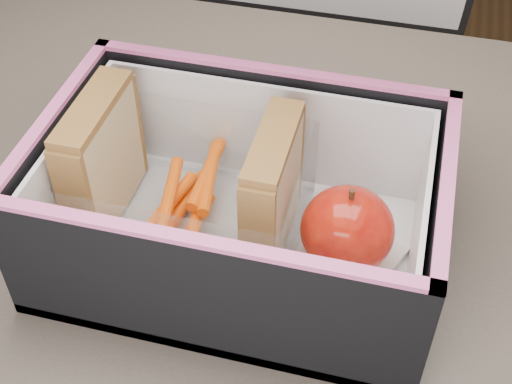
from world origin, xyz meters
TOP-DOWN VIEW (x-y plane):
  - kitchen_table at (0.00, 0.00)m, footprint 1.20×0.80m
  - lunch_bag at (-0.06, 0.01)m, footprint 0.31×0.31m
  - plastic_tub at (-0.10, 0.01)m, footprint 0.19×0.14m
  - sandwich_left at (-0.18, 0.01)m, footprint 0.03×0.10m
  - sandwich_right at (-0.03, 0.01)m, footprint 0.03×0.10m
  - carrot_sticks at (-0.11, 0.01)m, footprint 0.06×0.15m
  - paper_napkin at (0.03, 0.01)m, footprint 0.10×0.10m
  - red_apple at (0.03, -0.00)m, footprint 0.08×0.08m

SIDE VIEW (x-z plane):
  - kitchen_table at x=0.00m, z-range 0.28..1.03m
  - paper_napkin at x=0.03m, z-range 0.76..0.77m
  - carrot_sticks at x=-0.11m, z-range 0.77..0.80m
  - plastic_tub at x=-0.10m, z-range 0.76..0.84m
  - red_apple at x=0.03m, z-range 0.77..0.84m
  - lunch_bag at x=-0.06m, z-range 0.67..0.96m
  - sandwich_right at x=-0.03m, z-range 0.77..0.88m
  - sandwich_left at x=-0.18m, z-range 0.77..0.88m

